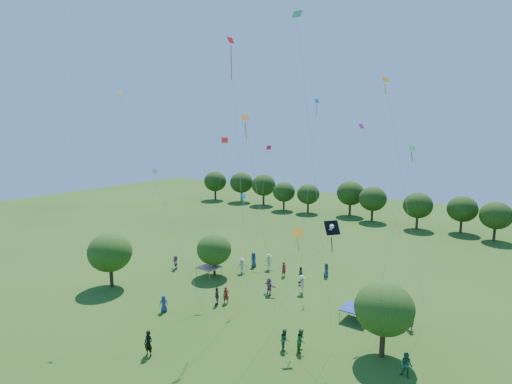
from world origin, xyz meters
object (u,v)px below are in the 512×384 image
(tent_blue, at_px, (355,309))
(near_tree_west, at_px, (110,252))
(tent_red_stripe, at_px, (209,267))
(man_in_black, at_px, (148,344))
(pirate_kite, at_px, (331,229))
(near_tree_north, at_px, (214,249))
(red_high_kite, at_px, (234,95))
(near_tree_east, at_px, (384,309))

(tent_blue, bearing_deg, near_tree_west, -161.70)
(tent_red_stripe, distance_m, man_in_black, 16.16)
(near_tree_west, relative_size, pirate_kite, 0.67)
(near_tree_north, xyz_separation_m, tent_blue, (17.05, -0.90, -2.03))
(man_in_black, distance_m, red_high_kite, 21.78)
(pirate_kite, height_order, red_high_kite, red_high_kite)
(near_tree_north, bearing_deg, tent_red_stripe, -120.92)
(tent_red_stripe, bearing_deg, pirate_kite, -19.27)
(red_high_kite, bearing_deg, tent_red_stripe, 154.31)
(near_tree_east, relative_size, man_in_black, 2.94)
(near_tree_north, relative_size, man_in_black, 2.52)
(near_tree_east, xyz_separation_m, tent_blue, (-3.73, 4.25, -2.67))
(man_in_black, xyz_separation_m, pirate_kite, (10.28, 8.37, 8.36))
(tent_red_stripe, xyz_separation_m, tent_blue, (17.38, -0.35, 0.00))
(near_tree_west, distance_m, near_tree_east, 27.68)
(tent_blue, height_order, pirate_kite, pirate_kite)
(near_tree_east, bearing_deg, pirate_kite, -157.59)
(tent_red_stripe, relative_size, pirate_kite, 0.26)
(near_tree_west, distance_m, tent_blue, 25.13)
(near_tree_east, relative_size, tent_blue, 2.56)
(near_tree_west, bearing_deg, near_tree_east, 7.45)
(near_tree_west, height_order, tent_red_stripe, near_tree_west)
(near_tree_west, height_order, red_high_kite, red_high_kite)
(near_tree_east, bearing_deg, tent_blue, 131.29)
(near_tree_east, bearing_deg, near_tree_north, 166.09)
(near_tree_east, relative_size, red_high_kite, 0.24)
(pirate_kite, bearing_deg, man_in_black, -140.85)
(man_in_black, bearing_deg, red_high_kite, 82.94)
(near_tree_west, bearing_deg, tent_blue, 18.30)
(red_high_kite, bearing_deg, tent_blue, 13.35)
(near_tree_west, height_order, pirate_kite, pirate_kite)
(man_in_black, bearing_deg, near_tree_west, 143.26)
(near_tree_west, height_order, man_in_black, near_tree_west)
(man_in_black, bearing_deg, near_tree_north, 102.72)
(near_tree_west, xyz_separation_m, red_high_kite, (12.56, 5.20, 15.70))
(near_tree_north, distance_m, pirate_kite, 19.41)
(near_tree_east, distance_m, red_high_kite, 21.72)
(near_tree_north, distance_m, near_tree_east, 21.42)
(tent_blue, bearing_deg, tent_red_stripe, 178.85)
(tent_blue, relative_size, pirate_kite, 0.26)
(near_tree_north, xyz_separation_m, red_high_kite, (5.90, -3.54, 16.38))
(near_tree_north, bearing_deg, man_in_black, -65.49)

